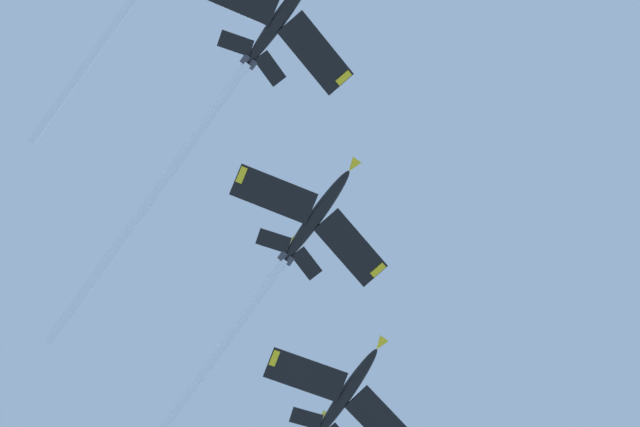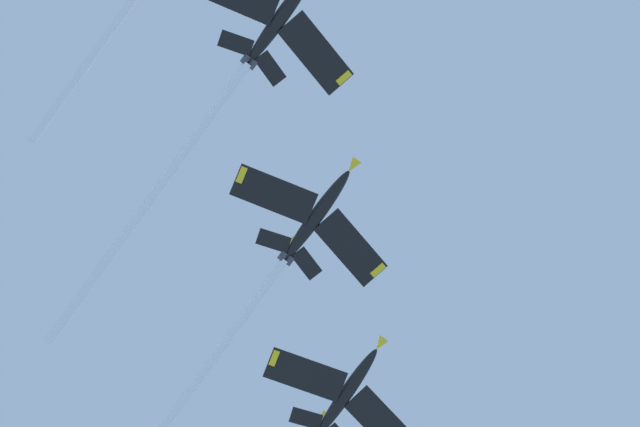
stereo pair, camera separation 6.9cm
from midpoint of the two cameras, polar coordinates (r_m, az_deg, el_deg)
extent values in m
cylinder|color=white|center=(130.92, -8.75, 9.58)|extent=(33.49, 7.83, 11.82)
ellipsoid|color=black|center=(132.56, -1.83, 9.03)|extent=(11.93, 4.03, 4.89)
ellipsoid|color=black|center=(133.31, -1.33, 9.77)|extent=(3.08, 1.59, 1.70)
cube|color=black|center=(133.26, -0.19, 7.41)|extent=(3.80, 9.12, 1.27)
cube|color=yellow|center=(134.15, 1.12, 6.28)|extent=(1.78, 0.76, 0.65)
cube|color=black|center=(132.66, -2.31, 6.71)|extent=(2.13, 3.76, 0.69)
cube|color=black|center=(132.02, -3.90, 7.85)|extent=(3.33, 4.00, 0.69)
cube|color=yellow|center=(133.71, -3.13, 7.38)|extent=(3.10, 0.83, 3.39)
cylinder|color=#38383D|center=(132.26, -3.14, 6.88)|extent=(1.33, 1.03, 1.06)
cylinder|color=#38383D|center=(132.14, -3.46, 7.11)|extent=(1.33, 1.03, 1.06)
cylinder|color=white|center=(133.05, -7.96, 0.46)|extent=(34.81, 8.44, 12.03)
ellipsoid|color=black|center=(134.63, -0.13, -0.08)|extent=(11.97, 4.10, 4.67)
cone|color=yellow|center=(134.36, 1.55, 2.23)|extent=(2.08, 1.57, 1.60)
ellipsoid|color=black|center=(135.09, 0.35, 0.69)|extent=(3.09, 1.60, 1.65)
cube|color=black|center=(136.02, 1.45, -1.60)|extent=(3.78, 9.10, 1.20)
cube|color=yellow|center=(137.40, 2.71, -2.62)|extent=(1.78, 0.75, 0.62)
cube|color=black|center=(133.34, -2.13, 0.89)|extent=(7.13, 9.62, 1.20)
cube|color=yellow|center=(132.66, -3.63, 1.79)|extent=(1.89, 1.41, 0.62)
cube|color=black|center=(135.63, -0.60, -2.32)|extent=(2.12, 3.76, 0.66)
cube|color=black|center=(134.48, -2.15, -1.26)|extent=(3.35, 4.00, 0.66)
cube|color=yellow|center=(136.37, -1.41, -1.59)|extent=(3.06, 0.83, 3.36)
cylinder|color=#38383D|center=(135.14, -1.41, -2.18)|extent=(1.33, 1.03, 1.05)
cylinder|color=#38383D|center=(134.91, -1.72, -1.98)|extent=(1.33, 1.03, 1.05)
cylinder|color=white|center=(138.10, -5.96, -8.08)|extent=(33.77, 8.29, 10.91)
ellipsoid|color=black|center=(141.84, 1.27, -8.26)|extent=(11.87, 4.33, 5.03)
cone|color=yellow|center=(141.05, 2.82, -6.04)|extent=(2.12, 1.61, 1.64)
ellipsoid|color=black|center=(142.12, 1.71, -7.49)|extent=(3.09, 1.66, 1.73)
cube|color=black|center=(143.74, 2.81, -9.57)|extent=(3.55, 9.03, 1.31)
cube|color=black|center=(140.15, -0.65, -7.46)|extent=(7.25, 9.59, 1.31)
cube|color=yellow|center=(139.12, -2.11, -6.69)|extent=(1.87, 1.43, 0.67)
cube|color=black|center=(141.88, -0.63, -9.44)|extent=(3.38, 3.99, 0.71)
cube|color=yellow|center=(143.89, 0.07, -9.64)|extent=(3.11, 0.91, 3.41)
camera|label=1|loc=(0.03, 90.01, 0.03)|focal=69.30mm
camera|label=2|loc=(0.03, -89.99, -0.03)|focal=69.30mm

